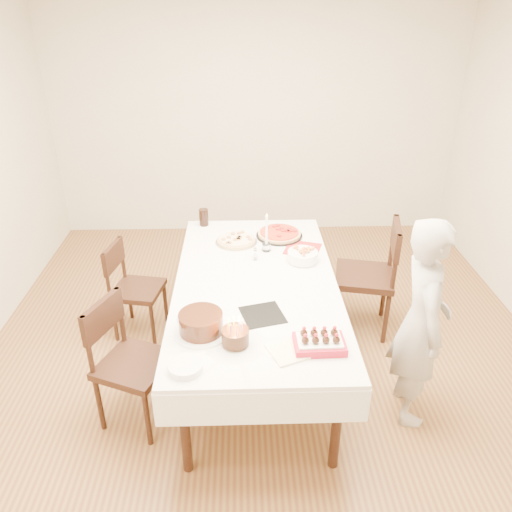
{
  "coord_description": "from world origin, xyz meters",
  "views": [
    {
      "loc": [
        -0.17,
        -3.06,
        2.57
      ],
      "look_at": [
        -0.08,
        -0.04,
        0.96
      ],
      "focal_mm": 35.0,
      "sensor_mm": 36.0,
      "label": 1
    }
  ],
  "objects_px": {
    "layer_cake": "(201,323)",
    "pizza_pepperoni": "(279,234)",
    "birthday_cake": "(235,332)",
    "dining_table": "(256,325)",
    "pizza_white": "(236,240)",
    "chair_right_savory": "(364,276)",
    "person": "(421,323)",
    "taper_candle": "(267,232)",
    "strawberry_box": "(319,343)",
    "chair_left_savory": "(138,290)",
    "cola_glass": "(204,217)",
    "chair_left_dessert": "(135,365)",
    "pasta_bowl": "(303,256)"
  },
  "relations": [
    {
      "from": "layer_cake",
      "to": "pizza_pepperoni",
      "type": "bearing_deg",
      "value": 66.78
    },
    {
      "from": "layer_cake",
      "to": "birthday_cake",
      "type": "height_order",
      "value": "birthday_cake"
    },
    {
      "from": "dining_table",
      "to": "pizza_white",
      "type": "height_order",
      "value": "pizza_white"
    },
    {
      "from": "chair_right_savory",
      "to": "person",
      "type": "relative_size",
      "value": 0.69
    },
    {
      "from": "dining_table",
      "to": "taper_candle",
      "type": "relative_size",
      "value": 6.6
    },
    {
      "from": "pizza_white",
      "to": "strawberry_box",
      "type": "relative_size",
      "value": 1.16
    },
    {
      "from": "chair_left_savory",
      "to": "person",
      "type": "height_order",
      "value": "person"
    },
    {
      "from": "chair_right_savory",
      "to": "pizza_white",
      "type": "distance_m",
      "value": 1.09
    },
    {
      "from": "dining_table",
      "to": "chair_right_savory",
      "type": "relative_size",
      "value": 2.16
    },
    {
      "from": "pizza_pepperoni",
      "to": "cola_glass",
      "type": "distance_m",
      "value": 0.69
    },
    {
      "from": "chair_left_dessert",
      "to": "strawberry_box",
      "type": "height_order",
      "value": "chair_left_dessert"
    },
    {
      "from": "person",
      "to": "pizza_white",
      "type": "xyz_separation_m",
      "value": [
        -1.17,
        1.11,
        0.05
      ]
    },
    {
      "from": "chair_left_dessert",
      "to": "pizza_white",
      "type": "relative_size",
      "value": 2.63
    },
    {
      "from": "person",
      "to": "pizza_white",
      "type": "relative_size",
      "value": 4.21
    },
    {
      "from": "birthday_cake",
      "to": "layer_cake",
      "type": "bearing_deg",
      "value": 149.16
    },
    {
      "from": "pizza_pepperoni",
      "to": "strawberry_box",
      "type": "height_order",
      "value": "strawberry_box"
    },
    {
      "from": "taper_candle",
      "to": "pizza_white",
      "type": "bearing_deg",
      "value": 148.84
    },
    {
      "from": "pasta_bowl",
      "to": "layer_cake",
      "type": "distance_m",
      "value": 1.13
    },
    {
      "from": "birthday_cake",
      "to": "chair_left_dessert",
      "type": "bearing_deg",
      "value": 163.4
    },
    {
      "from": "chair_left_savory",
      "to": "pizza_white",
      "type": "relative_size",
      "value": 2.38
    },
    {
      "from": "chair_left_savory",
      "to": "taper_candle",
      "type": "relative_size",
      "value": 2.5
    },
    {
      "from": "person",
      "to": "pizza_white",
      "type": "height_order",
      "value": "person"
    },
    {
      "from": "chair_left_dessert",
      "to": "layer_cake",
      "type": "height_order",
      "value": "chair_left_dessert"
    },
    {
      "from": "cola_glass",
      "to": "strawberry_box",
      "type": "bearing_deg",
      "value": -66.11
    },
    {
      "from": "birthday_cake",
      "to": "strawberry_box",
      "type": "height_order",
      "value": "birthday_cake"
    },
    {
      "from": "person",
      "to": "birthday_cake",
      "type": "relative_size",
      "value": 8.96
    },
    {
      "from": "chair_left_dessert",
      "to": "layer_cake",
      "type": "bearing_deg",
      "value": -166.29
    },
    {
      "from": "chair_right_savory",
      "to": "taper_candle",
      "type": "height_order",
      "value": "taper_candle"
    },
    {
      "from": "pasta_bowl",
      "to": "strawberry_box",
      "type": "height_order",
      "value": "pasta_bowl"
    },
    {
      "from": "chair_left_dessert",
      "to": "layer_cake",
      "type": "distance_m",
      "value": 0.58
    },
    {
      "from": "chair_right_savory",
      "to": "cola_glass",
      "type": "relative_size",
      "value": 6.64
    },
    {
      "from": "cola_glass",
      "to": "birthday_cake",
      "type": "height_order",
      "value": "birthday_cake"
    },
    {
      "from": "cola_glass",
      "to": "chair_right_savory",
      "type": "bearing_deg",
      "value": -20.41
    },
    {
      "from": "chair_left_savory",
      "to": "person",
      "type": "distance_m",
      "value": 2.22
    },
    {
      "from": "cola_glass",
      "to": "strawberry_box",
      "type": "height_order",
      "value": "cola_glass"
    },
    {
      "from": "pizza_pepperoni",
      "to": "birthday_cake",
      "type": "bearing_deg",
      "value": -104.01
    },
    {
      "from": "cola_glass",
      "to": "pizza_white",
      "type": "bearing_deg",
      "value": -51.65
    },
    {
      "from": "chair_left_dessert",
      "to": "birthday_cake",
      "type": "xyz_separation_m",
      "value": [
        0.65,
        -0.19,
        0.39
      ]
    },
    {
      "from": "dining_table",
      "to": "cola_glass",
      "type": "distance_m",
      "value": 1.16
    },
    {
      "from": "chair_left_savory",
      "to": "birthday_cake",
      "type": "relative_size",
      "value": 5.05
    },
    {
      "from": "chair_right_savory",
      "to": "pasta_bowl",
      "type": "distance_m",
      "value": 0.65
    },
    {
      "from": "chair_left_dessert",
      "to": "person",
      "type": "xyz_separation_m",
      "value": [
        1.82,
        0.02,
        0.27
      ]
    },
    {
      "from": "chair_right_savory",
      "to": "chair_left_savory",
      "type": "height_order",
      "value": "chair_right_savory"
    },
    {
      "from": "pizza_pepperoni",
      "to": "layer_cake",
      "type": "relative_size",
      "value": 1.15
    },
    {
      "from": "pizza_pepperoni",
      "to": "layer_cake",
      "type": "height_order",
      "value": "layer_cake"
    },
    {
      "from": "chair_left_dessert",
      "to": "birthday_cake",
      "type": "distance_m",
      "value": 0.79
    },
    {
      "from": "dining_table",
      "to": "pizza_white",
      "type": "xyz_separation_m",
      "value": [
        -0.14,
        0.62,
        0.4
      ]
    },
    {
      "from": "pasta_bowl",
      "to": "person",
      "type": "bearing_deg",
      "value": -49.55
    },
    {
      "from": "cola_glass",
      "to": "chair_left_savory",
      "type": "bearing_deg",
      "value": -136.38
    },
    {
      "from": "chair_left_savory",
      "to": "pasta_bowl",
      "type": "bearing_deg",
      "value": -176.88
    }
  ]
}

